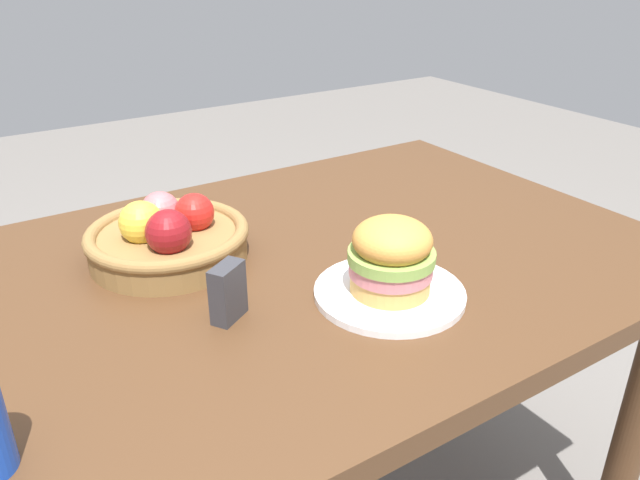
% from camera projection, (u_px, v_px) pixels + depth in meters
% --- Properties ---
extents(dining_table, '(1.40, 0.90, 0.75)m').
position_uv_depth(dining_table, '(289.00, 311.00, 1.14)').
color(dining_table, '#4C301C').
rests_on(dining_table, ground_plane).
extents(plate, '(0.24, 0.24, 0.01)m').
position_uv_depth(plate, '(389.00, 293.00, 0.99)').
color(plate, white).
rests_on(plate, dining_table).
extents(sandwich, '(0.14, 0.14, 0.12)m').
position_uv_depth(sandwich, '(391.00, 256.00, 0.97)').
color(sandwich, tan).
rests_on(sandwich, plate).
extents(fruit_basket, '(0.29, 0.29, 0.12)m').
position_uv_depth(fruit_basket, '(168.00, 237.00, 1.10)').
color(fruit_basket, olive).
rests_on(fruit_basket, dining_table).
extents(napkin_holder, '(0.07, 0.06, 0.09)m').
position_uv_depth(napkin_holder, '(228.00, 292.00, 0.92)').
color(napkin_holder, '#333338').
rests_on(napkin_holder, dining_table).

